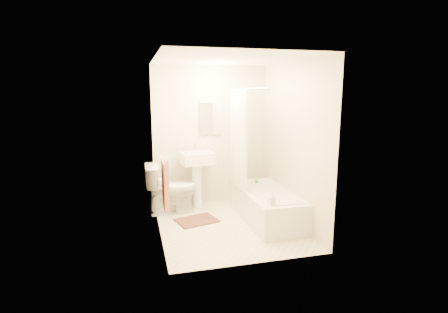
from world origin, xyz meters
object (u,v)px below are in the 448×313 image
object	(u,v)px
toilet	(171,189)
sink	(197,177)
bathtub	(267,205)
bath_mat	(197,220)
soap_bottle	(272,199)

from	to	relation	value
toilet	sink	distance (m)	0.50
sink	bathtub	world-z (taller)	sink
bath_mat	soap_bottle	distance (m)	1.32
bath_mat	soap_bottle	world-z (taller)	soap_bottle
toilet	bath_mat	distance (m)	0.71
bath_mat	sink	bearing A→B (deg)	78.37
toilet	bath_mat	world-z (taller)	toilet
sink	bathtub	distance (m)	1.30
bathtub	sink	bearing A→B (deg)	137.87
toilet	sink	size ratio (longest dim) A/B	0.79
sink	bath_mat	world-z (taller)	sink
sink	bath_mat	size ratio (longest dim) A/B	1.75
sink	soap_bottle	bearing A→B (deg)	-68.64
bath_mat	soap_bottle	size ratio (longest dim) A/B	3.46
toilet	bath_mat	xyz separation A→B (m)	(0.33, -0.49, -0.39)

